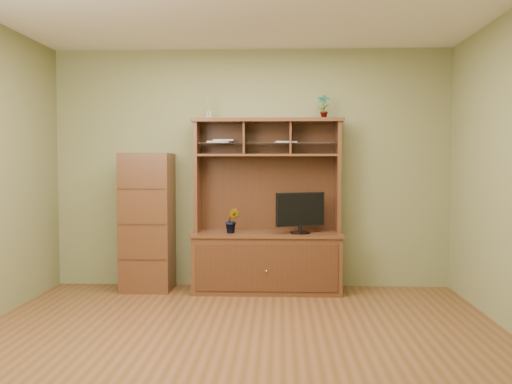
{
  "coord_description": "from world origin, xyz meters",
  "views": [
    {
      "loc": [
        0.33,
        -4.51,
        1.42
      ],
      "look_at": [
        0.09,
        1.2,
        1.12
      ],
      "focal_mm": 40.0,
      "sensor_mm": 36.0,
      "label": 1
    }
  ],
  "objects": [
    {
      "name": "orchid_plant",
      "position": [
        -0.19,
        1.65,
        0.79
      ],
      "size": [
        0.15,
        0.12,
        0.27
      ],
      "primitive_type": "imported",
      "rotation": [
        0.0,
        0.0,
        0.0
      ],
      "color": "#315A1F",
      "rests_on": "media_hutch"
    },
    {
      "name": "top_plant",
      "position": [
        0.8,
        1.8,
        2.03
      ],
      "size": [
        0.16,
        0.12,
        0.27
      ],
      "primitive_type": "imported",
      "rotation": [
        0.0,
        0.0,
        -0.18
      ],
      "color": "#2E6623",
      "rests_on": "media_hutch"
    },
    {
      "name": "side_cabinet",
      "position": [
        -1.14,
        1.74,
        0.76
      ],
      "size": [
        0.54,
        0.5,
        1.52
      ],
      "color": "#442413",
      "rests_on": "room"
    },
    {
      "name": "monitor",
      "position": [
        0.55,
        1.64,
        0.88
      ],
      "size": [
        0.53,
        0.26,
        0.44
      ],
      "rotation": [
        0.0,
        0.0,
        0.41
      ],
      "color": "black",
      "rests_on": "media_hutch"
    },
    {
      "name": "reed_diffuser",
      "position": [
        -0.47,
        1.8,
        2.01
      ],
      "size": [
        0.06,
        0.06,
        0.28
      ],
      "color": "silver",
      "rests_on": "media_hutch"
    },
    {
      "name": "magazines",
      "position": [
        -0.1,
        1.8,
        1.65
      ],
      "size": [
        1.02,
        0.22,
        0.04
      ],
      "color": "#9D9DA1",
      "rests_on": "media_hutch"
    },
    {
      "name": "room",
      "position": [
        0.0,
        0.0,
        1.35
      ],
      "size": [
        4.54,
        4.04,
        2.74
      ],
      "color": "#583719",
      "rests_on": "ground"
    },
    {
      "name": "media_hutch",
      "position": [
        0.19,
        1.73,
        0.52
      ],
      "size": [
        1.66,
        0.61,
        1.9
      ],
      "color": "#442413",
      "rests_on": "room"
    }
  ]
}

